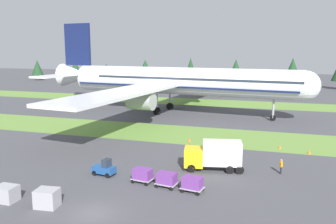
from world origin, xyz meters
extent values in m
plane|color=#47474C|center=(0.00, 0.00, 0.00)|extent=(400.00, 400.00, 0.00)
cube|color=olive|center=(0.00, 30.89, 0.00)|extent=(320.00, 12.78, 0.01)
cube|color=olive|center=(0.00, 68.45, 0.00)|extent=(320.00, 12.78, 0.01)
cylinder|color=white|center=(-5.82, 49.67, 7.37)|extent=(51.95, 11.52, 6.02)
sphere|color=white|center=(19.84, 46.90, 7.37)|extent=(5.90, 5.90, 5.90)
cone|color=white|center=(-33.98, 52.71, 7.82)|extent=(9.37, 6.63, 5.71)
cube|color=#141E4C|center=(-5.82, 49.67, 6.32)|extent=(50.72, 11.50, 0.36)
cube|color=#283342|center=(-2.69, 49.33, 8.12)|extent=(45.70, 10.90, 0.44)
cube|color=white|center=(-6.77, 70.21, 6.77)|extent=(11.85, 35.29, 0.54)
cylinder|color=#A3A3A8|center=(-6.10, 64.91, 4.79)|extent=(5.36, 3.83, 3.31)
cube|color=white|center=(-11.13, 29.81, 6.77)|extent=(11.85, 35.29, 0.54)
cylinder|color=#A3A3A8|center=(-9.35, 34.84, 4.79)|extent=(5.36, 3.83, 3.31)
cube|color=white|center=(-32.48, 60.69, 8.27)|extent=(5.91, 13.01, 0.38)
cube|color=white|center=(-34.22, 44.59, 8.27)|extent=(5.91, 13.01, 0.38)
cube|color=#141E4C|center=(-33.35, 52.64, 15.49)|extent=(7.39, 1.44, 10.23)
cylinder|color=#A3A3A8|center=(14.20, 47.51, 3.53)|extent=(0.44, 0.44, 5.87)
cylinder|color=black|center=(14.20, 47.51, 0.60)|extent=(1.24, 0.55, 1.20)
cylinder|color=#A3A3A8|center=(-9.55, 53.70, 3.66)|extent=(0.44, 0.44, 5.62)
cylinder|color=black|center=(-9.55, 53.70, 0.85)|extent=(1.75, 0.77, 1.70)
cylinder|color=#A3A3A8|center=(-10.33, 46.53, 3.66)|extent=(0.44, 0.44, 5.62)
cylinder|color=black|center=(-10.33, 46.53, 0.85)|extent=(1.75, 0.77, 1.70)
cube|color=#1E4C8E|center=(-3.59, 8.91, 0.69)|extent=(2.76, 1.67, 0.77)
cube|color=#283342|center=(-3.20, 8.85, 1.52)|extent=(0.85, 1.18, 0.90)
cylinder|color=black|center=(-4.57, 8.49, 0.30)|extent=(0.62, 0.29, 0.60)
cylinder|color=black|center=(-4.41, 9.58, 0.30)|extent=(0.62, 0.29, 0.60)
cylinder|color=black|center=(-2.77, 8.23, 0.30)|extent=(0.62, 0.29, 0.60)
cylinder|color=black|center=(-2.61, 9.32, 0.30)|extent=(0.62, 0.29, 0.60)
cube|color=#A3A3A8|center=(1.46, 8.16, 0.40)|extent=(2.40, 1.80, 0.10)
cube|color=#70388E|center=(1.46, 8.16, 1.00)|extent=(2.11, 1.59, 1.10)
cylinder|color=black|center=(0.53, 7.60, 0.20)|extent=(0.41, 0.18, 0.40)
cylinder|color=black|center=(0.73, 8.97, 0.20)|extent=(0.41, 0.18, 0.40)
cylinder|color=black|center=(2.18, 7.36, 0.20)|extent=(0.41, 0.18, 0.40)
cylinder|color=black|center=(2.38, 8.72, 0.20)|extent=(0.41, 0.18, 0.40)
cube|color=#A3A3A8|center=(4.32, 7.74, 0.40)|extent=(2.40, 1.80, 0.10)
cube|color=#70388E|center=(4.32, 7.74, 1.00)|extent=(2.11, 1.59, 1.10)
cylinder|color=black|center=(3.40, 7.18, 0.20)|extent=(0.41, 0.18, 0.40)
cylinder|color=black|center=(3.60, 8.54, 0.20)|extent=(0.41, 0.18, 0.40)
cylinder|color=black|center=(5.05, 6.93, 0.20)|extent=(0.41, 0.18, 0.40)
cylinder|color=black|center=(5.25, 8.30, 0.20)|extent=(0.41, 0.18, 0.40)
cube|color=#A3A3A8|center=(7.19, 7.32, 0.40)|extent=(2.40, 1.80, 0.10)
cube|color=#70388E|center=(7.19, 7.32, 1.00)|extent=(2.11, 1.59, 1.10)
cylinder|color=black|center=(6.27, 6.76, 0.20)|extent=(0.41, 0.18, 0.40)
cylinder|color=black|center=(6.47, 8.12, 0.20)|extent=(0.41, 0.18, 0.40)
cylinder|color=black|center=(7.92, 6.51, 0.20)|extent=(0.41, 0.18, 0.40)
cylinder|color=black|center=(8.12, 7.88, 0.20)|extent=(0.41, 0.18, 0.40)
cube|color=yellow|center=(5.74, 13.93, 1.58)|extent=(2.61, 2.69, 2.20)
cube|color=#283342|center=(4.70, 13.72, 2.02)|extent=(0.49, 2.04, 0.97)
cube|color=silver|center=(9.03, 14.60, 2.18)|extent=(4.87, 3.15, 2.80)
cylinder|color=black|center=(5.72, 12.91, 0.48)|extent=(1.00, 0.48, 0.96)
cylinder|color=black|center=(5.33, 14.87, 0.48)|extent=(1.00, 0.48, 0.96)
cylinder|color=black|center=(10.11, 13.79, 0.48)|extent=(1.00, 0.48, 0.96)
cylinder|color=black|center=(9.71, 15.75, 0.48)|extent=(1.00, 0.48, 0.96)
cylinder|color=black|center=(11.21, 14.02, 0.48)|extent=(1.00, 0.48, 0.96)
cylinder|color=black|center=(10.81, 15.98, 0.48)|extent=(1.00, 0.48, 0.96)
cylinder|color=black|center=(15.75, 15.65, 0.42)|extent=(0.18, 0.18, 0.85)
cylinder|color=black|center=(15.74, 15.43, 0.42)|extent=(0.18, 0.18, 0.85)
cylinder|color=orange|center=(15.74, 15.54, 1.16)|extent=(0.36, 0.36, 0.62)
sphere|color=tan|center=(15.74, 15.54, 1.62)|extent=(0.24, 0.24, 0.24)
cylinder|color=orange|center=(15.75, 15.77, 1.13)|extent=(0.10, 0.10, 0.58)
cylinder|color=orange|center=(15.73, 15.32, 1.13)|extent=(0.10, 0.10, 0.58)
cube|color=#A3A3A8|center=(-9.10, -0.18, 0.75)|extent=(2.00, 1.60, 1.51)
cube|color=#A3A3A8|center=(-4.63, -0.08, 0.85)|extent=(2.18, 1.83, 1.69)
cone|color=orange|center=(19.50, 24.99, 0.25)|extent=(0.44, 0.44, 0.51)
cone|color=orange|center=(15.62, 26.70, 0.25)|extent=(0.44, 0.44, 0.50)
cone|color=orange|center=(2.36, 23.74, 0.23)|extent=(0.44, 0.44, 0.46)
cone|color=orange|center=(2.07, 26.52, 0.32)|extent=(0.44, 0.44, 0.64)
cylinder|color=#4C3823|center=(-93.56, 114.46, 1.28)|extent=(0.70, 0.70, 2.57)
cone|color=#1E4223|center=(-93.56, 114.46, 6.07)|extent=(5.26, 5.26, 7.01)
cylinder|color=#4C3823|center=(-73.44, 114.82, 1.79)|extent=(0.70, 0.70, 3.58)
cone|color=#1E4223|center=(-73.44, 114.82, 6.91)|extent=(4.46, 4.46, 6.66)
cylinder|color=#4C3823|center=(-56.55, 112.38, 1.59)|extent=(0.70, 0.70, 3.18)
cone|color=#1E4223|center=(-56.55, 112.38, 5.69)|extent=(5.60, 5.60, 5.02)
cylinder|color=#4C3823|center=(-38.52, 112.43, 1.31)|extent=(0.70, 0.70, 2.62)
cone|color=#1E4223|center=(-38.52, 112.43, 6.41)|extent=(6.36, 6.36, 7.59)
cylinder|color=#4C3823|center=(-18.88, 111.77, 1.65)|extent=(0.70, 0.70, 3.30)
cone|color=#1E4223|center=(-18.88, 111.77, 7.28)|extent=(4.36, 4.36, 7.95)
cylinder|color=#4C3823|center=(-1.02, 111.89, 1.62)|extent=(0.70, 0.70, 3.24)
cone|color=#1E4223|center=(-1.02, 111.89, 6.95)|extent=(5.58, 5.58, 7.41)
cylinder|color=#4C3823|center=(19.72, 116.54, 1.64)|extent=(0.70, 0.70, 3.27)
cone|color=#1E4223|center=(19.72, 116.54, 7.28)|extent=(5.72, 5.72, 8.01)
camera|label=1|loc=(14.98, -25.56, 14.17)|focal=37.63mm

